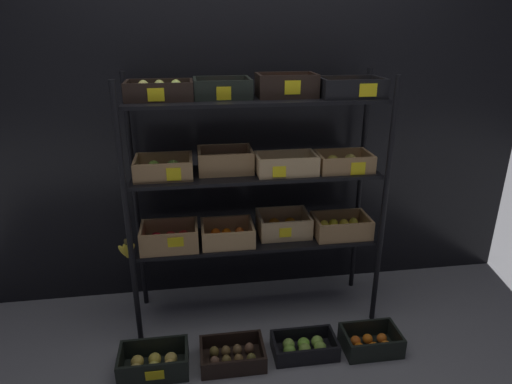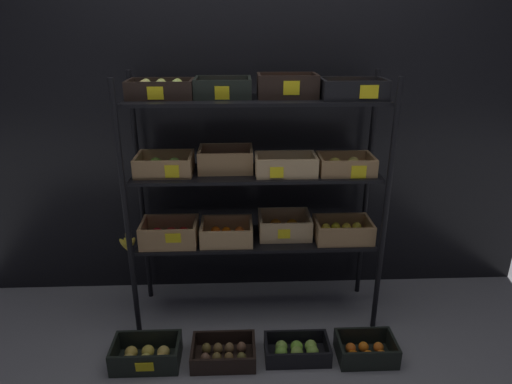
# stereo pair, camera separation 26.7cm
# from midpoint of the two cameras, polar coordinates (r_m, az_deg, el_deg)

# --- Properties ---
(ground_plane) EXTENTS (10.00, 10.00, 0.00)m
(ground_plane) POSITION_cam_midpoint_polar(r_m,az_deg,el_deg) (3.08, -2.57, -15.05)
(ground_plane) COLOR gray
(storefront_wall) EXTENTS (3.88, 0.12, 2.43)m
(storefront_wall) POSITION_cam_midpoint_polar(r_m,az_deg,el_deg) (2.95, -3.78, 9.23)
(storefront_wall) COLOR black
(storefront_wall) RESTS_ON ground_plane
(display_rack) EXTENTS (1.59, 0.43, 1.56)m
(display_rack) POSITION_cam_midpoint_polar(r_m,az_deg,el_deg) (2.62, -3.02, 2.64)
(display_rack) COLOR black
(display_rack) RESTS_ON ground_plane
(crate_ground_apple_gold) EXTENTS (0.38, 0.24, 0.14)m
(crate_ground_apple_gold) POSITION_cam_midpoint_polar(r_m,az_deg,el_deg) (2.71, -16.01, -20.62)
(crate_ground_apple_gold) COLOR black
(crate_ground_apple_gold) RESTS_ON ground_plane
(crate_ground_kiwi) EXTENTS (0.36, 0.25, 0.10)m
(crate_ground_kiwi) POSITION_cam_midpoint_polar(r_m,az_deg,el_deg) (2.69, -6.11, -20.38)
(crate_ground_kiwi) COLOR black
(crate_ground_kiwi) RESTS_ON ground_plane
(crate_ground_apple_green) EXTENTS (0.37, 0.22, 0.10)m
(crate_ground_apple_green) POSITION_cam_midpoint_polar(r_m,az_deg,el_deg) (2.73, 3.31, -19.45)
(crate_ground_apple_green) COLOR black
(crate_ground_apple_green) RESTS_ON ground_plane
(crate_ground_tangerine) EXTENTS (0.33, 0.23, 0.12)m
(crate_ground_tangerine) POSITION_cam_midpoint_polar(r_m,az_deg,el_deg) (2.80, 11.85, -18.58)
(crate_ground_tangerine) COLOR black
(crate_ground_tangerine) RESTS_ON ground_plane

